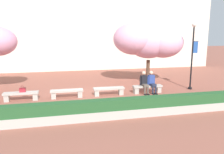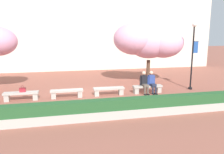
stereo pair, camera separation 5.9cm
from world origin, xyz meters
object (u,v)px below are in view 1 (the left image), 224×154
object	(u,v)px
stone_bench_center	(109,90)
cherry_tree_main	(148,41)
handbag	(22,90)
stone_bench_near_west	(67,92)
stone_bench_west_end	(21,95)
person_seated_left	(144,82)
lamp_post_with_banner	(193,50)
stone_bench_near_east	(147,88)
person_seated_right	(152,81)

from	to	relation	value
stone_bench_center	cherry_tree_main	distance (m)	4.76
handbag	stone_bench_near_west	bearing A→B (deg)	-0.14
stone_bench_west_end	person_seated_left	world-z (taller)	person_seated_left
stone_bench_west_end	stone_bench_center	xyz separation A→B (m)	(4.62, 0.00, 0.00)
stone_bench_near_west	lamp_post_with_banner	world-z (taller)	lamp_post_with_banner
stone_bench_near_east	person_seated_right	size ratio (longest dim) A/B	1.35
stone_bench_near_west	person_seated_left	world-z (taller)	person_seated_left
stone_bench_center	stone_bench_near_east	distance (m)	2.31
lamp_post_with_banner	cherry_tree_main	bearing A→B (deg)	135.13
person_seated_right	handbag	world-z (taller)	person_seated_right
stone_bench_near_west	stone_bench_center	distance (m)	2.31
stone_bench_west_end	lamp_post_with_banner	bearing A→B (deg)	1.53
handbag	stone_bench_west_end	bearing A→B (deg)	-176.06
stone_bench_near_west	person_seated_left	bearing A→B (deg)	-0.70
stone_bench_near_east	cherry_tree_main	size ratio (longest dim) A/B	0.37
stone_bench_west_end	stone_bench_near_west	world-z (taller)	same
cherry_tree_main	lamp_post_with_banner	size ratio (longest dim) A/B	1.14
stone_bench_west_end	stone_bench_near_west	size ratio (longest dim) A/B	1.00
stone_bench_center	cherry_tree_main	world-z (taller)	cherry_tree_main
person_seated_right	cherry_tree_main	distance (m)	3.34
person_seated_right	stone_bench_near_east	bearing A→B (deg)	167.37
stone_bench_west_end	cherry_tree_main	size ratio (longest dim) A/B	0.37
person_seated_left	person_seated_right	bearing A→B (deg)	0.06
stone_bench_near_west	lamp_post_with_banner	distance (m)	7.90
person_seated_right	lamp_post_with_banner	size ratio (longest dim) A/B	0.31
stone_bench_west_end	person_seated_right	distance (m)	7.18
handbag	stone_bench_near_east	bearing A→B (deg)	-0.05
stone_bench_near_west	handbag	bearing A→B (deg)	179.86
stone_bench_west_end	person_seated_right	world-z (taller)	person_seated_right
stone_bench_near_west	stone_bench_near_east	size ratio (longest dim) A/B	1.00
cherry_tree_main	stone_bench_west_end	bearing A→B (deg)	-163.33
stone_bench_near_east	handbag	size ratio (longest dim) A/B	5.12
stone_bench_west_end	stone_bench_near_east	bearing A→B (deg)	0.00
stone_bench_west_end	stone_bench_near_west	distance (m)	2.31
stone_bench_near_east	handbag	distance (m)	6.86
handbag	cherry_tree_main	distance (m)	8.42
stone_bench_near_east	lamp_post_with_banner	world-z (taller)	lamp_post_with_banner
stone_bench_center	stone_bench_near_east	world-z (taller)	same
stone_bench_near_west	stone_bench_near_east	xyz separation A→B (m)	(4.62, 0.00, 0.00)
stone_bench_center	lamp_post_with_banner	xyz separation A→B (m)	(5.28, 0.27, 2.16)
stone_bench_near_east	handbag	bearing A→B (deg)	179.95
stone_bench_west_end	person_seated_right	xyz separation A→B (m)	(7.17, -0.05, 0.40)
stone_bench_center	lamp_post_with_banner	bearing A→B (deg)	2.87
person_seated_left	handbag	distance (m)	6.63
stone_bench_near_west	person_seated_left	size ratio (longest dim) A/B	1.35
stone_bench_near_east	lamp_post_with_banner	bearing A→B (deg)	5.10
handbag	person_seated_right	bearing A→B (deg)	-0.47
stone_bench_near_west	stone_bench_center	xyz separation A→B (m)	(2.31, 0.00, 0.00)
stone_bench_center	cherry_tree_main	size ratio (longest dim) A/B	0.37
stone_bench_near_west	cherry_tree_main	world-z (taller)	cherry_tree_main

